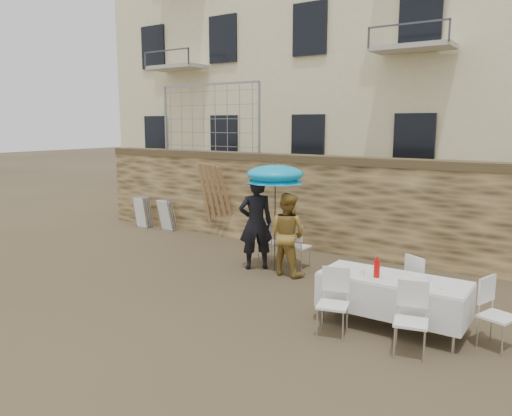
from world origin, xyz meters
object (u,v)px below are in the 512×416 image
Objects in this scene: couple_chair_right at (298,245)px; soda_bottle at (377,269)px; man_suit at (256,223)px; woman_dress at (287,234)px; chair_stack_left at (146,211)px; table_chair_front_left at (333,303)px; chair_stack_right at (169,214)px; table_chair_side at (498,315)px; banquet_table at (393,280)px; couple_chair_left at (270,241)px; umbrella at (275,177)px; table_chair_front_right at (411,320)px; table_chair_back at (422,284)px.

soda_bottle is at bearing 142.43° from couple_chair_right.
soda_bottle is at bearing 109.97° from man_suit.
woman_dress is at bearing 136.09° from man_suit.
table_chair_front_left is at bearing -26.48° from chair_stack_left.
chair_stack_right is at bearing -10.91° from couple_chair_right.
table_chair_side reaches higher than chair_stack_right.
man_suit is 0.92× the size of banquet_table.
soda_bottle is (3.17, -2.10, 0.43)m from couple_chair_left.
banquet_table is (2.97, -1.50, -1.19)m from umbrella.
table_chair_front_right is at bearing 152.27° from table_chair_side.
table_chair_front_right is at bearing 142.39° from couple_chair_right.
table_chair_back is (0.20, 0.80, -0.25)m from banquet_table.
table_chair_front_right is 1.58m from table_chair_back.
table_chair_back is (2.82, -0.60, -0.34)m from woman_dress.
soda_bottle reaches higher than couple_chair_left.
soda_bottle is 0.27× the size of table_chair_front_left.
table_chair_front_left is at bearing -43.55° from umbrella.
table_chair_front_left is (-0.60, -0.75, -0.25)m from banquet_table.
table_chair_side is (2.00, 0.85, 0.00)m from table_chair_front_left.
soda_bottle is at bearing 152.08° from woman_dress.
table_chair_front_left is 1.04× the size of chair_stack_left.
man_suit reaches higher than couple_chair_left.
umbrella is 2.21× the size of chair_stack_left.
table_chair_side is 1.04× the size of chair_stack_left.
couple_chair_right is at bearing -13.76° from chair_stack_right.
umbrella is 2.12× the size of couple_chair_left.
table_chair_side is at bearing 166.81° from woman_dress.
table_chair_front_left is (2.77, -2.70, 0.00)m from couple_chair_left.
chair_stack_right is at bearing 155.76° from soda_bottle.
banquet_table is 0.30m from soda_bottle.
woman_dress is at bearing -16.69° from chair_stack_left.
table_chair_back reaches higher than chair_stack_right.
woman_dress is 2.98m from banquet_table.
couple_chair_right is at bearing 174.24° from man_suit.
chair_stack_right is at bearing -14.77° from woman_dress.
couple_chair_left is at bearing 121.44° from table_chair_front_left.
woman_dress is at bearing 149.86° from couple_chair_left.
table_chair_side is at bearing 8.88° from soda_bottle.
table_chair_back is at bearing -16.88° from chair_stack_right.
table_chair_front_right is at bearing -23.59° from chair_stack_left.
couple_chair_right is 5.85m from chair_stack_left.
table_chair_front_left and table_chair_front_right have the same top height.
man_suit is at bearing 137.41° from table_chair_front_right.
chair_stack_right is at bearing 140.60° from table_chair_front_right.
table_chair_front_right is at bearing -33.00° from umbrella.
chair_stack_left is (-7.80, 3.89, -0.02)m from table_chair_front_left.
couple_chair_right is 1.04× the size of chair_stack_left.
woman_dress is 1.72× the size of couple_chair_left.
banquet_table is (2.62, -1.40, -0.09)m from woman_dress.
table_chair_back reaches higher than banquet_table.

